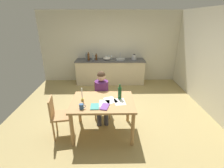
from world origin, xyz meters
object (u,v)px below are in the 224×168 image
Objects in this scene: wine_glass_near_sink at (112,56)px; wine_glass_by_kettle at (109,56)px; dining_table at (103,106)px; book_cookery at (105,107)px; bottle_oil at (86,57)px; wine_bottle_on_table at (120,93)px; candlestick at (82,97)px; coffee_mug at (82,106)px; bottle_wine_red at (93,57)px; person_seated at (102,93)px; stovetop_kettle at (134,57)px; wine_glass_back_left at (106,56)px; sink_unit at (120,59)px; bottle_sauce at (96,57)px; bottle_vinegar at (89,57)px; mixing_bowl at (107,58)px; book_magazine at (95,106)px; chair_side_empty at (59,115)px; chair_at_table at (102,98)px.

wine_glass_near_sink is 1.00× the size of wine_glass_by_kettle.
book_cookery reaches higher than dining_table.
wine_glass_by_kettle is at bearing 7.60° from bottle_oil.
wine_bottle_on_table is 2.07× the size of wine_glass_near_sink.
candlestick is 1.82× the size of wine_glass_by_kettle.
bottle_wine_red is at bearing 91.40° from coffee_mug.
person_seated is at bearing 109.97° from book_cookery.
dining_table is at bearing -92.05° from wine_glass_by_kettle.
person_seated is (-0.05, 0.56, 0.02)m from dining_table.
stovetop_kettle reaches higher than wine_glass_back_left.
bottle_sauce is at bearing -178.18° from sink_unit.
stovetop_kettle is (1.50, 0.04, -0.01)m from bottle_wine_red.
bottle_vinegar is 1.14× the size of mixing_bowl.
book_cookery is 1.62× the size of wine_glass_back_left.
bottle_vinegar is 0.28m from bottle_sauce.
stovetop_kettle is 0.83m from wine_glass_near_sink.
bottle_oil is (-0.65, 2.43, 0.33)m from person_seated.
bottle_sauce is at bearing 11.82° from bottle_vinegar.
bottle_vinegar is at bearing -177.20° from stovetop_kettle.
book_magazine is 3.41m from stovetop_kettle.
sink_unit reaches higher than coffee_mug.
wine_bottle_on_table is at bearing 31.36° from book_magazine.
wine_glass_by_kettle is (1.01, 3.20, 0.51)m from chair_side_empty.
sink_unit is 1.50× the size of bottle_sauce.
bottle_wine_red is at bearing -177.03° from mixing_bowl.
wine_glass_near_sink is (0.68, 0.19, 0.00)m from bottle_wine_red.
wine_glass_near_sink is (-0.32, 0.15, 0.09)m from sink_unit.
chair_at_table is 2.88× the size of bottle_vinegar.
wine_glass_by_kettle reaches higher than book_cookery.
coffee_mug is 0.48× the size of bottle_wine_red.
sink_unit is at bearing 2.70° from bottle_wine_red.
candlestick is 1.13× the size of bottle_wine_red.
bottle_oil is at bearing 116.40° from book_cookery.
chair_side_empty is 0.64m from coffee_mug.
person_seated is at bearing 80.94° from book_magazine.
wine_glass_near_sink is at bearing 70.74° from chair_side_empty.
dining_table is 5.34× the size of book_magazine.
bottle_wine_red is (-0.31, 3.15, 0.23)m from book_magazine.
bottle_wine_red is at bearing 90.89° from candlestick.
mixing_bowl reaches higher than dining_table.
wine_bottle_on_table is 1.06× the size of bottle_vinegar.
coffee_mug is at bearing -141.22° from dining_table.
bottle_vinegar is 1.37× the size of stovetop_kettle.
dining_table is at bearing 57.00° from book_magazine.
coffee_mug is 0.78× the size of wine_glass_back_left.
bottle_wine_red reaches higher than chair_side_empty.
mixing_bowl is (0.51, 0.03, -0.05)m from bottle_wine_red.
book_magazine is 0.90× the size of bottle_oil.
book_cookery is (0.09, -0.81, 0.09)m from person_seated.
bottle_sauce is 0.58m from wine_glass_near_sink.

